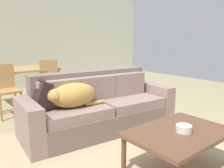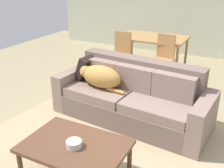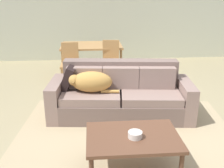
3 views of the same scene
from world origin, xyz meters
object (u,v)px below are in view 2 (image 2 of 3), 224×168
at_px(couch, 132,98).
at_px(dog_on_left_cushion, 100,76).
at_px(dining_chair_near_left, 120,52).
at_px(dining_chair_near_right, 163,57).
at_px(bowl_on_coffee_table, 74,144).
at_px(dining_table, 153,40).
at_px(coffee_table, 75,148).
at_px(throw_pillow_by_left_arm, 87,68).

bearing_deg(couch, dog_on_left_cushion, -164.84).
bearing_deg(dining_chair_near_left, dining_chair_near_right, 5.08).
xyz_separation_m(dog_on_left_cushion, bowl_on_coffee_table, (0.48, -1.39, -0.15)).
bearing_deg(couch, dining_table, 107.15).
relative_size(coffee_table, dining_table, 0.75).
distance_m(couch, bowl_on_coffee_table, 1.48).
distance_m(couch, coffee_table, 1.44).
bearing_deg(throw_pillow_by_left_arm, dining_chair_near_left, 93.02).
distance_m(couch, dog_on_left_cushion, 0.57).
bearing_deg(dog_on_left_cushion, throw_pillow_by_left_arm, 154.47).
bearing_deg(dog_on_left_cushion, dining_table, 94.47).
height_order(bowl_on_coffee_table, dining_chair_near_right, dining_chair_near_right).
relative_size(dog_on_left_cushion, dining_chair_near_left, 0.86).
distance_m(dining_chair_near_left, dining_chair_near_right, 0.88).
relative_size(bowl_on_coffee_table, dining_chair_near_left, 0.17).
bearing_deg(coffee_table, throw_pillow_by_left_arm, 117.51).
distance_m(throw_pillow_by_left_arm, dining_chair_near_left, 1.40).
xyz_separation_m(throw_pillow_by_left_arm, coffee_table, (0.81, -1.56, -0.24)).
relative_size(couch, bowl_on_coffee_table, 14.72).
height_order(dog_on_left_cushion, throw_pillow_by_left_arm, throw_pillow_by_left_arm).
distance_m(dog_on_left_cushion, throw_pillow_by_left_arm, 0.41).
bearing_deg(dining_chair_near_right, couch, -82.05).
bearing_deg(dining_chair_near_left, throw_pillow_by_left_arm, -87.31).
height_order(throw_pillow_by_left_arm, dining_table, throw_pillow_by_left_arm).
xyz_separation_m(dining_table, dining_chair_near_left, (-0.46, -0.63, -0.17)).
xyz_separation_m(dog_on_left_cushion, dining_chair_near_right, (0.45, 1.69, -0.10)).
distance_m(coffee_table, dining_table, 3.63).
bearing_deg(throw_pillow_by_left_arm, bowl_on_coffee_table, -62.57).
distance_m(throw_pillow_by_left_arm, bowl_on_coffee_table, 1.81).
distance_m(couch, throw_pillow_by_left_arm, 0.89).
xyz_separation_m(couch, bowl_on_coffee_table, (-0.00, -1.48, 0.13)).
height_order(dog_on_left_cushion, dining_chair_near_right, dining_chair_near_right).
relative_size(coffee_table, bowl_on_coffee_table, 6.57).
height_order(bowl_on_coffee_table, dining_chair_near_left, dining_chair_near_left).
bearing_deg(couch, coffee_table, -85.45).
height_order(couch, dining_chair_near_left, dining_chair_near_left).
xyz_separation_m(couch, dog_on_left_cushion, (-0.48, -0.08, 0.28)).
bearing_deg(dog_on_left_cushion, dining_chair_near_left, 110.25).
distance_m(dining_table, dining_chair_near_left, 0.80).
relative_size(coffee_table, dining_chair_near_left, 1.14).
xyz_separation_m(bowl_on_coffee_table, dining_chair_near_right, (-0.03, 3.08, 0.05)).
distance_m(bowl_on_coffee_table, dining_table, 3.66).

